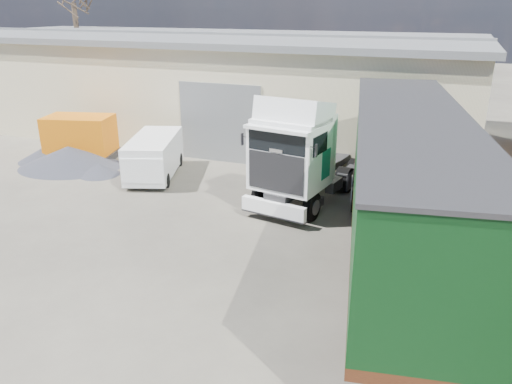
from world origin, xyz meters
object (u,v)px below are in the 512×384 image
(tractor_unit, at_px, (301,159))
(orange_skip, at_px, (81,140))
(panel_van, at_px, (153,157))
(box_trailer, at_px, (406,175))

(tractor_unit, bearing_deg, orange_skip, -179.95)
(tractor_unit, xyz_separation_m, panel_van, (-6.60, 0.66, -0.84))
(tractor_unit, distance_m, orange_skip, 11.55)
(panel_van, height_order, orange_skip, orange_skip)
(box_trailer, height_order, panel_van, box_trailer)
(tractor_unit, relative_size, orange_skip, 1.77)
(panel_van, xyz_separation_m, orange_skip, (-4.77, 1.21, -0.00))
(box_trailer, distance_m, panel_van, 11.30)
(orange_skip, bearing_deg, box_trailer, -33.10)
(tractor_unit, distance_m, panel_van, 6.68)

